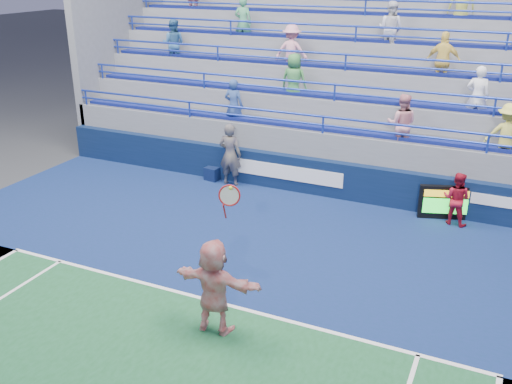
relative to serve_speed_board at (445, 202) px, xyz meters
The scene contains 8 objects.
ground 7.26m from the serve_speed_board, 120.49° to the right, with size 120.00×120.00×0.00m, color #333538.
sponsor_wall 3.68m from the serve_speed_board, behind, with size 18.00×0.32×1.10m.
bleacher_stand 5.55m from the serve_speed_board, 132.28° to the left, with size 18.00×5.60×6.13m.
serve_speed_board is the anchor object (origin of this frame).
judge_chair 7.14m from the serve_speed_board, behind, with size 0.49×0.49×0.77m.
tennis_player 7.76m from the serve_speed_board, 114.56° to the right, with size 1.76×0.60×3.02m.
line_judge 6.46m from the serve_speed_board, behind, with size 0.72×0.47×1.97m, color #15173C.
ball_girl 0.44m from the serve_speed_board, 37.62° to the right, with size 0.71×0.55×1.45m, color #A41226.
Camera 1 is at (4.94, -8.74, 6.49)m, focal length 40.00 mm.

